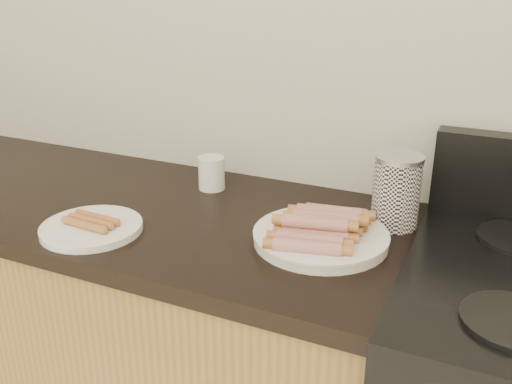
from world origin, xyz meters
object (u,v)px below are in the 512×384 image
at_px(side_plate, 92,228).
at_px(main_plate, 321,238).
at_px(canister, 396,191).
at_px(mug, 212,173).

bearing_deg(side_plate, main_plate, 18.45).
xyz_separation_m(main_plate, canister, (0.13, 0.16, 0.08)).
height_order(canister, mug, canister).
bearing_deg(mug, canister, -3.35).
xyz_separation_m(side_plate, mug, (0.12, 0.35, 0.04)).
xyz_separation_m(main_plate, side_plate, (-0.49, -0.16, -0.00)).
distance_m(main_plate, mug, 0.42).
height_order(side_plate, mug, mug).
bearing_deg(side_plate, mug, 71.12).
bearing_deg(mug, side_plate, -108.88).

